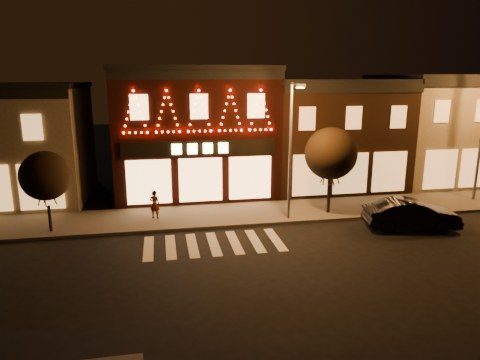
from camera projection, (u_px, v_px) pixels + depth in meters
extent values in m
plane|color=black|center=(227.00, 283.00, 16.33)|extent=(120.00, 120.00, 0.00)
cube|color=#47423D|center=(240.00, 214.00, 24.32)|extent=(44.00, 4.00, 0.15)
cube|color=black|center=(194.00, 133.00, 28.78)|extent=(10.00, 8.00, 8.00)
cube|color=black|center=(192.00, 69.00, 27.81)|extent=(10.20, 8.20, 0.30)
cube|color=black|center=(198.00, 75.00, 24.04)|extent=(10.00, 0.25, 0.50)
cube|color=black|center=(200.00, 148.00, 24.96)|extent=(9.00, 0.15, 0.90)
cube|color=#FFD87F|center=(200.00, 149.00, 24.86)|extent=(3.40, 0.08, 0.60)
cube|color=black|center=(327.00, 135.00, 30.59)|extent=(9.00, 8.00, 7.20)
cube|color=black|center=(330.00, 81.00, 29.71)|extent=(9.20, 8.20, 0.30)
cube|color=black|center=(356.00, 89.00, 25.94)|extent=(9.00, 0.25, 0.50)
cube|color=#6D5E4D|center=(441.00, 130.00, 32.17)|extent=(9.00, 8.00, 7.50)
cube|color=black|center=(447.00, 77.00, 31.26)|extent=(9.20, 8.20, 0.30)
cylinder|color=#59595E|center=(290.00, 153.00, 22.56)|extent=(0.14, 0.14, 7.23)
cylinder|color=#59595E|center=(296.00, 84.00, 21.05)|extent=(0.14, 1.45, 0.09)
cube|color=#59595E|center=(300.00, 85.00, 20.36)|extent=(0.46, 0.27, 0.16)
cube|color=orange|center=(300.00, 88.00, 20.39)|extent=(0.35, 0.19, 0.05)
cylinder|color=black|center=(50.00, 218.00, 21.26)|extent=(0.15, 0.15, 1.32)
sphere|color=black|center=(45.00, 176.00, 20.76)|extent=(2.41, 2.41, 2.41)
cylinder|color=black|center=(329.00, 199.00, 24.21)|extent=(0.17, 0.17, 1.58)
sphere|color=black|center=(331.00, 153.00, 23.60)|extent=(2.89, 2.89, 2.89)
imported|color=black|center=(411.00, 214.00, 21.98)|extent=(4.92, 2.39, 1.55)
imported|color=gray|center=(155.00, 204.00, 23.19)|extent=(0.67, 0.56, 1.56)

